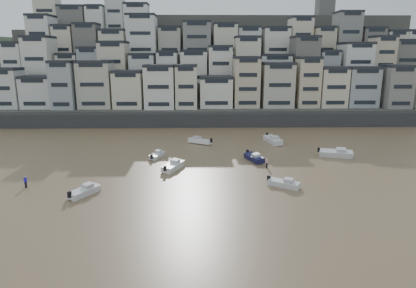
{
  "coord_description": "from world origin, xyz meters",
  "views": [
    {
      "loc": [
        6.98,
        -28.81,
        18.46
      ],
      "look_at": [
        8.29,
        30.0,
        4.0
      ],
      "focal_mm": 32.0,
      "sensor_mm": 36.0,
      "label": 1
    }
  ],
  "objects_px": {
    "boat_g": "(336,153)",
    "boat_h": "(200,140)",
    "boat_e": "(254,157)",
    "boat_b": "(284,182)",
    "person_blue": "(25,182)",
    "boat_f": "(157,154)",
    "person_pink": "(267,163)",
    "boat_j": "(84,190)",
    "boat_c": "(173,165)",
    "boat_i": "(273,139)"
  },
  "relations": [
    {
      "from": "boat_g",
      "to": "boat_c",
      "type": "height_order",
      "value": "boat_g"
    },
    {
      "from": "boat_c",
      "to": "person_pink",
      "type": "relative_size",
      "value": 3.31
    },
    {
      "from": "boat_e",
      "to": "person_blue",
      "type": "xyz_separation_m",
      "value": [
        -34.14,
        -12.57,
        0.13
      ]
    },
    {
      "from": "boat_f",
      "to": "boat_j",
      "type": "distance_m",
      "value": 19.62
    },
    {
      "from": "boat_f",
      "to": "person_blue",
      "type": "height_order",
      "value": "person_blue"
    },
    {
      "from": "boat_b",
      "to": "person_blue",
      "type": "bearing_deg",
      "value": -147.67
    },
    {
      "from": "boat_i",
      "to": "boat_h",
      "type": "xyz_separation_m",
      "value": [
        -15.3,
        -0.04,
        -0.14
      ]
    },
    {
      "from": "boat_g",
      "to": "boat_c",
      "type": "relative_size",
      "value": 1.11
    },
    {
      "from": "boat_g",
      "to": "person_blue",
      "type": "bearing_deg",
      "value": -147.35
    },
    {
      "from": "boat_e",
      "to": "boat_c",
      "type": "xyz_separation_m",
      "value": [
        -13.92,
        -4.68,
        0.05
      ]
    },
    {
      "from": "boat_c",
      "to": "boat_i",
      "type": "bearing_deg",
      "value": -24.68
    },
    {
      "from": "boat_g",
      "to": "boat_i",
      "type": "distance_m",
      "value": 14.49
    },
    {
      "from": "person_blue",
      "to": "boat_h",
      "type": "bearing_deg",
      "value": 46.04
    },
    {
      "from": "boat_b",
      "to": "boat_g",
      "type": "distance_m",
      "value": 19.91
    },
    {
      "from": "boat_c",
      "to": "boat_j",
      "type": "bearing_deg",
      "value": 158.16
    },
    {
      "from": "boat_i",
      "to": "boat_c",
      "type": "distance_m",
      "value": 26.57
    },
    {
      "from": "boat_b",
      "to": "person_pink",
      "type": "bearing_deg",
      "value": 128.57
    },
    {
      "from": "boat_e",
      "to": "boat_j",
      "type": "xyz_separation_m",
      "value": [
        -25.0,
        -15.68,
        -0.04
      ]
    },
    {
      "from": "boat_e",
      "to": "boat_i",
      "type": "height_order",
      "value": "boat_i"
    },
    {
      "from": "boat_j",
      "to": "boat_h",
      "type": "xyz_separation_m",
      "value": [
        15.55,
        28.72,
        0.06
      ]
    },
    {
      "from": "boat_e",
      "to": "boat_c",
      "type": "relative_size",
      "value": 0.94
    },
    {
      "from": "boat_h",
      "to": "boat_e",
      "type": "bearing_deg",
      "value": 157.1
    },
    {
      "from": "boat_h",
      "to": "person_blue",
      "type": "height_order",
      "value": "person_blue"
    },
    {
      "from": "boat_g",
      "to": "boat_h",
      "type": "distance_m",
      "value": 27.02
    },
    {
      "from": "boat_i",
      "to": "boat_b",
      "type": "bearing_deg",
      "value": -20.44
    },
    {
      "from": "person_pink",
      "to": "person_blue",
      "type": "bearing_deg",
      "value": -166.59
    },
    {
      "from": "boat_f",
      "to": "boat_g",
      "type": "distance_m",
      "value": 32.54
    },
    {
      "from": "boat_e",
      "to": "boat_g",
      "type": "height_order",
      "value": "boat_g"
    },
    {
      "from": "boat_g",
      "to": "boat_j",
      "type": "height_order",
      "value": "boat_g"
    },
    {
      "from": "boat_f",
      "to": "person_pink",
      "type": "xyz_separation_m",
      "value": [
        18.82,
        -6.42,
        0.26
      ]
    },
    {
      "from": "boat_h",
      "to": "boat_f",
      "type": "bearing_deg",
      "value": 84.81
    },
    {
      "from": "boat_b",
      "to": "boat_j",
      "type": "distance_m",
      "value": 27.48
    },
    {
      "from": "boat_j",
      "to": "boat_i",
      "type": "relative_size",
      "value": 0.77
    },
    {
      "from": "boat_e",
      "to": "boat_j",
      "type": "height_order",
      "value": "boat_e"
    },
    {
      "from": "boat_e",
      "to": "boat_c",
      "type": "height_order",
      "value": "boat_c"
    },
    {
      "from": "boat_b",
      "to": "boat_c",
      "type": "xyz_separation_m",
      "value": [
        -16.28,
        8.47,
        0.12
      ]
    },
    {
      "from": "person_blue",
      "to": "boat_g",
      "type": "bearing_deg",
      "value": 16.48
    },
    {
      "from": "person_blue",
      "to": "boat_e",
      "type": "bearing_deg",
      "value": 20.21
    },
    {
      "from": "person_blue",
      "to": "person_pink",
      "type": "height_order",
      "value": "same"
    },
    {
      "from": "boat_g",
      "to": "person_blue",
      "type": "height_order",
      "value": "same"
    },
    {
      "from": "boat_e",
      "to": "boat_h",
      "type": "distance_m",
      "value": 16.1
    },
    {
      "from": "boat_e",
      "to": "person_pink",
      "type": "distance_m",
      "value": 4.34
    },
    {
      "from": "boat_j",
      "to": "person_pink",
      "type": "distance_m",
      "value": 28.95
    },
    {
      "from": "boat_b",
      "to": "boat_e",
      "type": "bearing_deg",
      "value": 133.43
    },
    {
      "from": "boat_e",
      "to": "boat_g",
      "type": "distance_m",
      "value": 15.36
    },
    {
      "from": "person_pink",
      "to": "boat_h",
      "type": "bearing_deg",
      "value": 122.68
    },
    {
      "from": "boat_e",
      "to": "person_pink",
      "type": "bearing_deg",
      "value": 0.36
    },
    {
      "from": "boat_f",
      "to": "boat_h",
      "type": "distance_m",
      "value": 13.25
    },
    {
      "from": "boat_e",
      "to": "boat_g",
      "type": "relative_size",
      "value": 0.85
    },
    {
      "from": "boat_b",
      "to": "person_pink",
      "type": "height_order",
      "value": "person_pink"
    }
  ]
}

